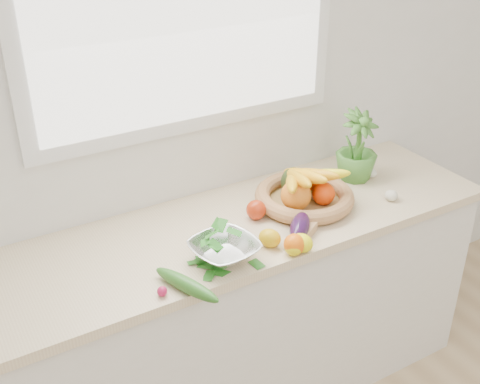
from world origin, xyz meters
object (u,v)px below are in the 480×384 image
colander_with_spinach (224,246)px  eggplant (300,227)px  cucumber (186,285)px  apple (256,210)px  potted_herb (357,147)px  fruit_basket (304,192)px

colander_with_spinach → eggplant: bearing=0.0°
cucumber → colander_with_spinach: size_ratio=1.06×
apple → colander_with_spinach: size_ratio=0.30×
apple → potted_herb: size_ratio=0.24×
eggplant → potted_herb: bearing=28.5°
apple → eggplant: size_ratio=0.41×
eggplant → potted_herb: 0.56m
colander_with_spinach → cucumber: bearing=-155.6°
potted_herb → fruit_basket: 0.36m
apple → eggplant: 0.20m
fruit_basket → colander_with_spinach: bearing=-158.5°
apple → colander_with_spinach: 0.31m
colander_with_spinach → apple: bearing=37.4°
eggplant → colander_with_spinach: (-0.32, -0.00, 0.02)m
potted_herb → cucumber: bearing=-160.7°
cucumber → potted_herb: potted_herb is taller
cucumber → colander_with_spinach: bearing=24.4°
eggplant → potted_herb: potted_herb is taller
eggplant → fruit_basket: fruit_basket is taller
eggplant → colander_with_spinach: bearing=-180.0°
fruit_basket → colander_with_spinach: (-0.48, -0.19, 0.01)m
apple → cucumber: apple is taller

